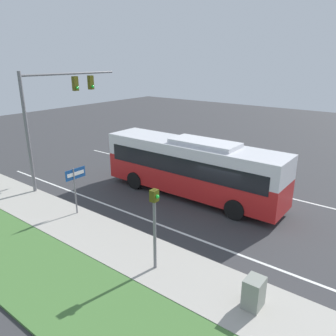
{
  "coord_description": "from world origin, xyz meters",
  "views": [
    {
      "loc": [
        -14.81,
        -7.46,
        7.8
      ],
      "look_at": [
        -0.59,
        3.43,
        1.8
      ],
      "focal_mm": 35.0,
      "sensor_mm": 36.0,
      "label": 1
    }
  ],
  "objects_px": {
    "signal_gantry": "(55,105)",
    "street_sign": "(75,182)",
    "pedestrian_signal": "(155,218)",
    "utility_cabinet": "(254,293)",
    "bus": "(192,165)"
  },
  "relations": [
    {
      "from": "signal_gantry",
      "to": "pedestrian_signal",
      "type": "distance_m",
      "value": 11.67
    },
    {
      "from": "bus",
      "to": "utility_cabinet",
      "type": "bearing_deg",
      "value": -134.01
    },
    {
      "from": "bus",
      "to": "utility_cabinet",
      "type": "relative_size",
      "value": 10.6
    },
    {
      "from": "pedestrian_signal",
      "to": "utility_cabinet",
      "type": "xyz_separation_m",
      "value": [
        0.32,
        -3.85,
        -1.62
      ]
    },
    {
      "from": "pedestrian_signal",
      "to": "street_sign",
      "type": "bearing_deg",
      "value": 78.99
    },
    {
      "from": "utility_cabinet",
      "to": "signal_gantry",
      "type": "bearing_deg",
      "value": 77.67
    },
    {
      "from": "pedestrian_signal",
      "to": "signal_gantry",
      "type": "bearing_deg",
      "value": 71.9
    },
    {
      "from": "pedestrian_signal",
      "to": "street_sign",
      "type": "relative_size",
      "value": 1.3
    },
    {
      "from": "pedestrian_signal",
      "to": "street_sign",
      "type": "distance_m",
      "value": 6.39
    },
    {
      "from": "pedestrian_signal",
      "to": "utility_cabinet",
      "type": "bearing_deg",
      "value": -85.21
    },
    {
      "from": "pedestrian_signal",
      "to": "utility_cabinet",
      "type": "relative_size",
      "value": 3.21
    },
    {
      "from": "signal_gantry",
      "to": "utility_cabinet",
      "type": "xyz_separation_m",
      "value": [
        -3.19,
        -14.61,
        -4.47
      ]
    },
    {
      "from": "street_sign",
      "to": "utility_cabinet",
      "type": "distance_m",
      "value": 10.22
    },
    {
      "from": "signal_gantry",
      "to": "street_sign",
      "type": "bearing_deg",
      "value": -117.07
    },
    {
      "from": "signal_gantry",
      "to": "street_sign",
      "type": "height_order",
      "value": "signal_gantry"
    }
  ]
}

